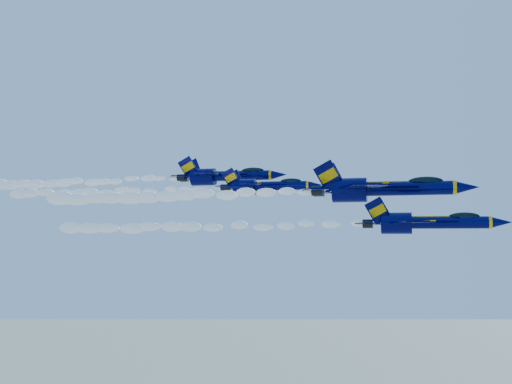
% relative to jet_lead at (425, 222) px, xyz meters
% --- Properties ---
extents(jet_lead, '(15.18, 12.46, 5.64)m').
position_rel_jet_lead_xyz_m(jet_lead, '(0.00, 0.00, 0.00)').
color(jet_lead, '#000038').
extents(smoke_trail_jet_lead, '(38.50, 1.57, 1.41)m').
position_rel_jet_lead_xyz_m(smoke_trail_jet_lead, '(-25.74, -0.00, -0.36)').
color(smoke_trail_jet_lead, white).
extents(jet_second, '(19.92, 16.34, 7.40)m').
position_rel_jet_lead_xyz_m(jet_second, '(-4.80, 8.00, 4.36)').
color(jet_second, '#000038').
extents(smoke_trail_jet_second, '(38.50, 2.06, 1.85)m').
position_rel_jet_lead_xyz_m(smoke_trail_jet_second, '(-32.56, 8.00, 3.96)').
color(smoke_trail_jet_second, white).
extents(jet_third, '(15.59, 12.79, 5.79)m').
position_rel_jet_lead_xyz_m(jet_third, '(-22.65, 19.75, 6.06)').
color(jet_third, '#000038').
extents(smoke_trail_jet_third, '(38.50, 1.61, 1.45)m').
position_rel_jet_lead_xyz_m(smoke_trail_jet_third, '(-48.56, 19.75, 5.70)').
color(smoke_trail_jet_third, white).
extents(jet_fourth, '(18.84, 15.46, 7.00)m').
position_rel_jet_lead_xyz_m(jet_fourth, '(-31.44, 27.19, 8.57)').
color(jet_fourth, '#000038').
extents(smoke_trail_jet_fourth, '(38.50, 1.95, 1.75)m').
position_rel_jet_lead_xyz_m(smoke_trail_jet_fourth, '(-58.74, 27.19, 8.18)').
color(smoke_trail_jet_fourth, white).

